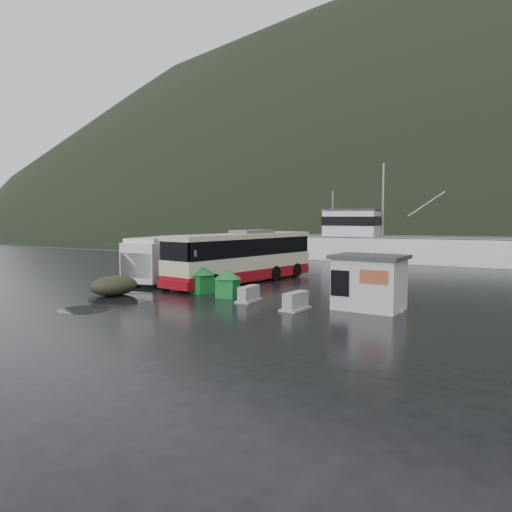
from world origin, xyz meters
The scene contains 14 objects.
ground centered at (0.00, 0.00, 0.00)m, with size 160.00×160.00×0.00m, color black.
harbor_water centered at (0.00, 110.00, 0.00)m, with size 300.00×180.00×0.02m, color black.
quay_edge centered at (0.00, 20.00, 0.00)m, with size 160.00×0.60×1.50m, color #999993.
coach_bus centered at (0.92, 4.01, 0.00)m, with size 2.81×11.06×3.12m, color beige, non-canonical shape.
white_van centered at (-3.28, 2.13, 0.00)m, with size 2.23×6.49×2.72m, color white, non-canonical shape.
waste_bin_left centered at (3.29, -1.21, 0.00)m, with size 0.96×0.96×1.34m, color #15762B, non-canonical shape.
waste_bin_right centered at (1.31, -0.65, 0.00)m, with size 0.99×0.99×1.37m, color #15762B, non-canonical shape.
dome_tent centered at (-1.95, -3.50, 0.00)m, with size 1.77×2.47×0.97m, color #2C2E1B, non-canonical shape.
ticket_kiosk centered at (10.14, -0.82, 0.00)m, with size 2.95×2.23×2.31m, color silver, non-canonical shape.
jersey_barrier_a centered at (4.75, -1.68, 0.00)m, with size 0.72×1.44×0.72m, color #999993, non-canonical shape.
jersey_barrier_b centered at (10.97, -0.06, 0.00)m, with size 0.89×1.77×0.89m, color #999993, non-canonical shape.
jersey_barrier_c centered at (7.51, -2.48, 0.00)m, with size 0.75×1.51×0.75m, color #999993, non-canonical shape.
fishing_trawler centered at (5.48, 28.63, 0.00)m, with size 26.47×5.80×10.59m, color white, non-canonical shape.
puddles centered at (1.05, -1.95, 0.01)m, with size 12.28×13.62×0.01m.
Camera 1 is at (16.42, -21.21, 3.91)m, focal length 35.00 mm.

